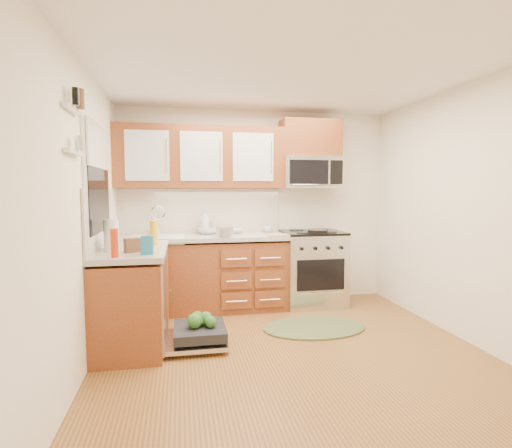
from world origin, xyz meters
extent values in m
plane|color=brown|center=(0.00, 0.00, 0.00)|extent=(3.50, 3.50, 0.00)
plane|color=white|center=(0.00, 0.00, 2.50)|extent=(3.50, 3.50, 0.00)
cube|color=white|center=(0.00, 1.75, 1.25)|extent=(3.50, 0.04, 2.50)
cube|color=white|center=(0.00, -1.75, 1.25)|extent=(3.50, 0.04, 2.50)
cube|color=white|center=(-1.75, 0.00, 1.25)|extent=(0.04, 3.50, 2.50)
cube|color=white|center=(1.75, 0.00, 1.25)|extent=(0.04, 3.50, 2.50)
cube|color=maroon|center=(-0.73, 1.45, 0.42)|extent=(2.05, 0.60, 0.85)
cube|color=maroon|center=(-1.45, 0.52, 0.42)|extent=(0.60, 1.25, 0.85)
cube|color=#A49F96|center=(-0.72, 1.44, 0.90)|extent=(2.07, 0.64, 0.05)
cube|color=#A49F96|center=(-1.44, 0.53, 0.90)|extent=(0.64, 1.27, 0.05)
cube|color=silver|center=(-0.73, 1.74, 1.21)|extent=(2.05, 0.02, 0.57)
cube|color=silver|center=(-1.74, 0.52, 1.21)|extent=(0.02, 1.25, 0.57)
cube|color=maroon|center=(0.68, 1.57, 2.13)|extent=(0.76, 0.35, 0.47)
cube|color=white|center=(-1.71, 0.50, 1.88)|extent=(0.02, 0.96, 0.40)
cube|color=white|center=(-1.72, -0.35, 2.05)|extent=(0.04, 0.40, 0.03)
cube|color=white|center=(-1.72, -0.35, 1.75)|extent=(0.04, 0.40, 0.03)
cylinder|color=black|center=(0.66, 1.18, 0.97)|extent=(0.28, 0.28, 0.05)
cylinder|color=silver|center=(-0.48, 1.22, 0.99)|extent=(0.23, 0.23, 0.12)
cube|color=tan|center=(0.18, 1.22, 0.93)|extent=(0.27, 0.18, 0.02)
cylinder|color=silver|center=(-0.63, 1.65, 1.00)|extent=(0.12, 0.12, 0.15)
cylinder|color=white|center=(-1.60, 0.34, 1.07)|extent=(0.18, 0.18, 0.29)
cylinder|color=yellow|center=(-1.25, 0.72, 1.05)|extent=(0.10, 0.10, 0.24)
cylinder|color=#B82E0F|center=(-1.52, 0.00, 1.04)|extent=(0.08, 0.08, 0.24)
cube|color=brown|center=(-1.41, 0.25, 0.99)|extent=(0.15, 0.13, 0.13)
cube|color=teal|center=(-1.27, 0.11, 1.01)|extent=(0.11, 0.07, 0.16)
imported|color=#999999|center=(-0.32, 1.60, 0.95)|extent=(0.28, 0.28, 0.06)
imported|color=#999999|center=(-0.64, 1.60, 0.97)|extent=(0.32, 0.32, 0.09)
imported|color=#999999|center=(0.14, 1.65, 0.97)|extent=(0.12, 0.12, 0.09)
imported|color=#999999|center=(-0.68, 1.57, 1.08)|extent=(0.14, 0.14, 0.30)
imported|color=#999999|center=(-1.28, 0.92, 1.03)|extent=(0.13, 0.13, 0.21)
imported|color=#999999|center=(-1.62, 0.50, 1.01)|extent=(0.16, 0.16, 0.17)
camera|label=1|loc=(-0.98, -3.42, 1.49)|focal=28.00mm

